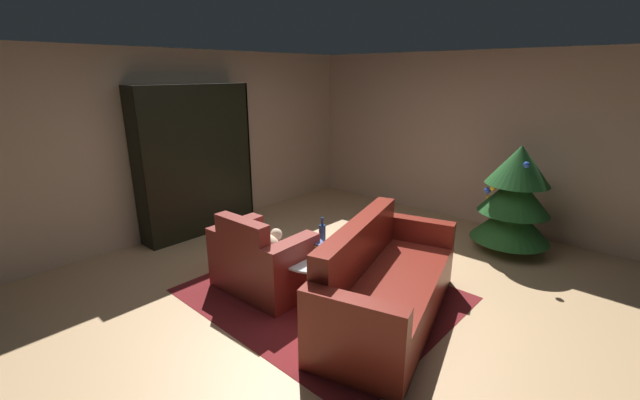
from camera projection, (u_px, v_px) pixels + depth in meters
The scene contains 11 objects.
ground_plane at pixel (331, 290), 4.32m from camera, with size 7.33×7.33×0.00m, color tan.
wall_back at pixel (467, 139), 6.11m from camera, with size 5.54×0.06×2.51m, color tan.
wall_left at pixel (184, 143), 5.71m from camera, with size 0.06×6.23×2.51m, color tan.
area_rug at pixel (322, 294), 4.25m from camera, with size 2.54×2.11×0.01m, color maroon.
bookshelf_unit at pixel (203, 162), 5.71m from camera, with size 0.36×1.63×2.06m.
armchair_red at pixel (261, 262), 4.26m from camera, with size 1.04×0.70×0.85m.
couch_red at pixel (384, 287), 3.77m from camera, with size 1.33×2.12×0.91m.
coffee_table at pixel (315, 258), 4.12m from camera, with size 0.78×0.78×0.45m.
book_stack_on_table at pixel (320, 248), 4.11m from camera, with size 0.20×0.17×0.13m.
bottle_on_table at pixel (322, 235), 4.27m from camera, with size 0.07×0.07×0.32m.
decorated_tree at pixel (515, 198), 5.08m from camera, with size 0.95×0.95×1.37m.
Camera 1 is at (2.51, -2.90, 2.21)m, focal length 22.97 mm.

